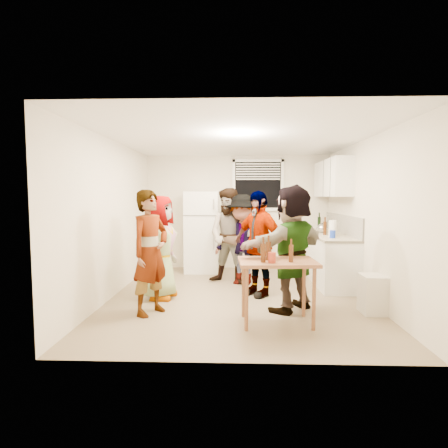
{
  "coord_description": "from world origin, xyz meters",
  "views": [
    {
      "loc": [
        -0.04,
        -5.5,
        1.61
      ],
      "look_at": [
        -0.23,
        0.23,
        1.15
      ],
      "focal_mm": 28.0,
      "sensor_mm": 36.0,
      "label": 1
    }
  ],
  "objects_px": {
    "serving_table": "(276,323)",
    "beer_bottle_table": "(291,262)",
    "trash_bin": "(375,295)",
    "guest_back_right": "(242,284)",
    "guest_grey": "(161,298)",
    "guest_back_left": "(231,283)",
    "red_cup": "(272,263)",
    "guest_orange": "(291,310)",
    "kettle": "(322,233)",
    "guest_black": "(258,295)",
    "blue_cup": "(332,238)",
    "refrigerator": "(202,232)",
    "guest_stripe": "(151,313)",
    "beer_bottle_counter": "(325,235)",
    "wine_bottle": "(319,229)"
  },
  "relations": [
    {
      "from": "serving_table",
      "to": "beer_bottle_table",
      "type": "height_order",
      "value": "beer_bottle_table"
    },
    {
      "from": "trash_bin",
      "to": "serving_table",
      "type": "height_order",
      "value": "trash_bin"
    },
    {
      "from": "guest_back_right",
      "to": "beer_bottle_table",
      "type": "bearing_deg",
      "value": -52.43
    },
    {
      "from": "guest_grey",
      "to": "guest_back_left",
      "type": "bearing_deg",
      "value": -38.17
    },
    {
      "from": "red_cup",
      "to": "guest_orange",
      "type": "height_order",
      "value": "red_cup"
    },
    {
      "from": "guest_back_right",
      "to": "kettle",
      "type": "bearing_deg",
      "value": 41.05
    },
    {
      "from": "guest_black",
      "to": "blue_cup",
      "type": "bearing_deg",
      "value": 60.91
    },
    {
      "from": "trash_bin",
      "to": "red_cup",
      "type": "distance_m",
      "value": 1.68
    },
    {
      "from": "blue_cup",
      "to": "trash_bin",
      "type": "xyz_separation_m",
      "value": [
        0.27,
        -1.17,
        -0.65
      ]
    },
    {
      "from": "guest_orange",
      "to": "refrigerator",
      "type": "bearing_deg",
      "value": -102.52
    },
    {
      "from": "kettle",
      "to": "guest_grey",
      "type": "distance_m",
      "value": 3.33
    },
    {
      "from": "guest_back_left",
      "to": "guest_back_right",
      "type": "height_order",
      "value": "guest_back_left"
    },
    {
      "from": "trash_bin",
      "to": "guest_stripe",
      "type": "distance_m",
      "value": 3.08
    },
    {
      "from": "guest_stripe",
      "to": "guest_grey",
      "type": "bearing_deg",
      "value": 32.99
    },
    {
      "from": "guest_stripe",
      "to": "guest_orange",
      "type": "bearing_deg",
      "value": -52.41
    },
    {
      "from": "guest_grey",
      "to": "guest_black",
      "type": "xyz_separation_m",
      "value": [
        1.54,
        0.21,
        0.0
      ]
    },
    {
      "from": "beer_bottle_counter",
      "to": "blue_cup",
      "type": "height_order",
      "value": "beer_bottle_counter"
    },
    {
      "from": "guest_back_left",
      "to": "guest_black",
      "type": "xyz_separation_m",
      "value": [
        0.45,
        -0.75,
        0.0
      ]
    },
    {
      "from": "red_cup",
      "to": "guest_black",
      "type": "height_order",
      "value": "red_cup"
    },
    {
      "from": "guest_stripe",
      "to": "guest_orange",
      "type": "xyz_separation_m",
      "value": [
        1.95,
        0.22,
        0.0
      ]
    },
    {
      "from": "wine_bottle",
      "to": "red_cup",
      "type": "distance_m",
      "value": 3.6
    },
    {
      "from": "blue_cup",
      "to": "serving_table",
      "type": "bearing_deg",
      "value": -124.99
    },
    {
      "from": "red_cup",
      "to": "kettle",
      "type": "bearing_deg",
      "value": 64.85
    },
    {
      "from": "kettle",
      "to": "beer_bottle_table",
      "type": "height_order",
      "value": "kettle"
    },
    {
      "from": "guest_back_right",
      "to": "guest_grey",
      "type": "bearing_deg",
      "value": -121.94
    },
    {
      "from": "kettle",
      "to": "refrigerator",
      "type": "bearing_deg",
      "value": -179.78
    },
    {
      "from": "red_cup",
      "to": "trash_bin",
      "type": "bearing_deg",
      "value": 21.91
    },
    {
      "from": "refrigerator",
      "to": "blue_cup",
      "type": "bearing_deg",
      "value": -31.53
    },
    {
      "from": "serving_table",
      "to": "guest_grey",
      "type": "xyz_separation_m",
      "value": [
        -1.7,
        1.05,
        0.0
      ]
    },
    {
      "from": "wine_bottle",
      "to": "guest_grey",
      "type": "distance_m",
      "value": 3.76
    },
    {
      "from": "guest_back_right",
      "to": "guest_stripe",
      "type": "bearing_deg",
      "value": -104.98
    },
    {
      "from": "trash_bin",
      "to": "beer_bottle_table",
      "type": "bearing_deg",
      "value": -156.77
    },
    {
      "from": "guest_back_left",
      "to": "guest_orange",
      "type": "bearing_deg",
      "value": -39.23
    },
    {
      "from": "kettle",
      "to": "guest_orange",
      "type": "relative_size",
      "value": 0.13
    },
    {
      "from": "kettle",
      "to": "beer_bottle_counter",
      "type": "distance_m",
      "value": 0.41
    },
    {
      "from": "wine_bottle",
      "to": "guest_back_right",
      "type": "xyz_separation_m",
      "value": [
        -1.66,
        -1.19,
        -0.9
      ]
    },
    {
      "from": "beer_bottle_counter",
      "to": "red_cup",
      "type": "xyz_separation_m",
      "value": [
        -1.2,
        -2.26,
        -0.09
      ]
    },
    {
      "from": "red_cup",
      "to": "guest_black",
      "type": "bearing_deg",
      "value": 93.11
    },
    {
      "from": "blue_cup",
      "to": "guest_orange",
      "type": "bearing_deg",
      "value": -128.7
    },
    {
      "from": "wine_bottle",
      "to": "guest_orange",
      "type": "bearing_deg",
      "value": -110.74
    },
    {
      "from": "blue_cup",
      "to": "guest_grey",
      "type": "bearing_deg",
      "value": -168.94
    },
    {
      "from": "serving_table",
      "to": "guest_stripe",
      "type": "xyz_separation_m",
      "value": [
        -1.68,
        0.32,
        0.0
      ]
    },
    {
      "from": "guest_grey",
      "to": "guest_back_right",
      "type": "bearing_deg",
      "value": -44.38
    },
    {
      "from": "kettle",
      "to": "blue_cup",
      "type": "height_order",
      "value": "kettle"
    },
    {
      "from": "guest_grey",
      "to": "guest_orange",
      "type": "xyz_separation_m",
      "value": [
        1.97,
        -0.51,
        0.0
      ]
    },
    {
      "from": "guest_black",
      "to": "guest_stripe",
      "type": "bearing_deg",
      "value": -101.87
    },
    {
      "from": "red_cup",
      "to": "guest_black",
      "type": "distance_m",
      "value": 1.64
    },
    {
      "from": "guest_black",
      "to": "guest_orange",
      "type": "xyz_separation_m",
      "value": [
        0.43,
        -0.73,
        0.0
      ]
    },
    {
      "from": "blue_cup",
      "to": "guest_stripe",
      "type": "bearing_deg",
      "value": -155.35
    },
    {
      "from": "kettle",
      "to": "guest_back_right",
      "type": "relative_size",
      "value": 0.15
    }
  ]
}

